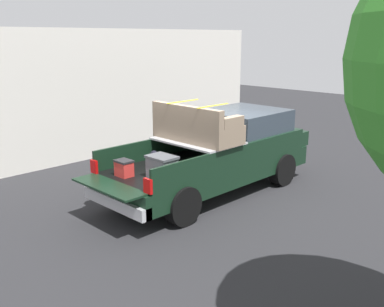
% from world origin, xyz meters
% --- Properties ---
extents(ground_plane, '(40.00, 40.00, 0.00)m').
position_xyz_m(ground_plane, '(0.00, 0.00, 0.00)').
color(ground_plane, '#262628').
extents(pickup_truck, '(6.05, 2.08, 2.23)m').
position_xyz_m(pickup_truck, '(0.37, -0.00, 0.97)').
color(pickup_truck, black).
rests_on(pickup_truck, ground_plane).
extents(building_facade, '(11.61, 0.36, 3.90)m').
position_xyz_m(building_facade, '(1.11, 4.87, 1.95)').
color(building_facade, silver).
rests_on(building_facade, ground_plane).
extents(trash_can, '(0.60, 0.60, 0.98)m').
position_xyz_m(trash_can, '(4.46, 3.36, 0.50)').
color(trash_can, '#3F4C66').
rests_on(trash_can, ground_plane).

